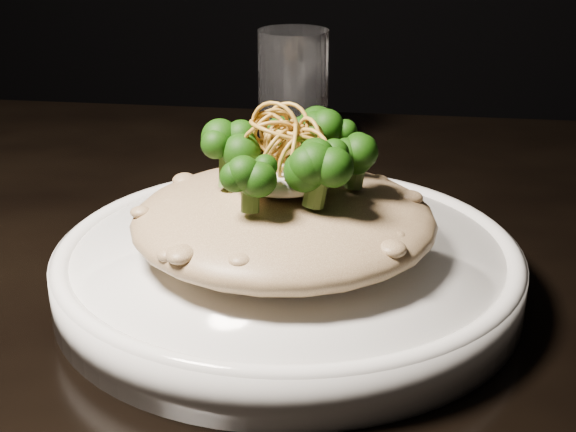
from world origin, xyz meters
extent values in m
cube|color=black|center=(0.00, 0.00, 0.73)|extent=(1.10, 0.80, 0.04)
cylinder|color=white|center=(0.03, -0.06, 0.77)|extent=(0.31, 0.31, 0.03)
ellipsoid|color=brown|center=(0.03, -0.07, 0.80)|extent=(0.20, 0.20, 0.04)
ellipsoid|color=white|center=(0.03, -0.07, 0.84)|extent=(0.07, 0.07, 0.02)
cylinder|color=white|center=(-0.01, 0.24, 0.81)|extent=(0.08, 0.08, 0.12)
camera|label=1|loc=(0.10, -0.55, 1.01)|focal=50.00mm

